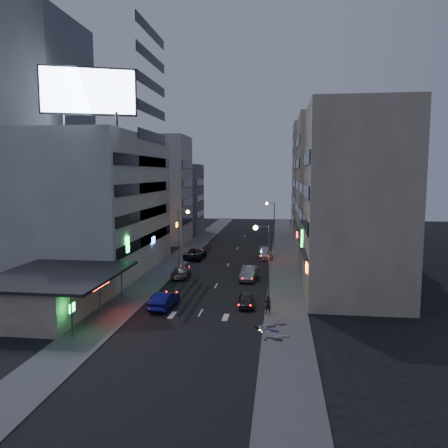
% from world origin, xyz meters
% --- Properties ---
extents(ground, '(180.00, 180.00, 0.00)m').
position_xyz_m(ground, '(0.00, 0.00, 0.00)').
color(ground, black).
rests_on(ground, ground).
extents(sidewalk_left, '(4.00, 120.00, 0.12)m').
position_xyz_m(sidewalk_left, '(-8.00, 30.00, 0.06)').
color(sidewalk_left, '#4C4C4F').
rests_on(sidewalk_left, ground).
extents(sidewalk_right, '(4.00, 120.00, 0.12)m').
position_xyz_m(sidewalk_right, '(8.00, 30.00, 0.06)').
color(sidewalk_right, '#4C4C4F').
rests_on(sidewalk_right, ground).
extents(food_court, '(11.00, 13.00, 3.88)m').
position_xyz_m(food_court, '(-13.90, 2.00, 1.98)').
color(food_court, beige).
rests_on(food_court, ground).
extents(white_building, '(14.00, 24.00, 18.00)m').
position_xyz_m(white_building, '(-17.00, 20.00, 9.00)').
color(white_building, silver).
rests_on(white_building, ground).
extents(grey_tower, '(10.00, 14.00, 34.00)m').
position_xyz_m(grey_tower, '(-26.00, 23.00, 17.00)').
color(grey_tower, gray).
rests_on(grey_tower, ground).
extents(shophouse_near, '(10.00, 11.00, 20.00)m').
position_xyz_m(shophouse_near, '(15.00, 10.50, 10.00)').
color(shophouse_near, beige).
rests_on(shophouse_near, ground).
extents(shophouse_mid, '(11.00, 12.00, 16.00)m').
position_xyz_m(shophouse_mid, '(15.50, 22.00, 8.00)').
color(shophouse_mid, gray).
rests_on(shophouse_mid, ground).
extents(shophouse_far, '(10.00, 14.00, 22.00)m').
position_xyz_m(shophouse_far, '(15.00, 35.00, 11.00)').
color(shophouse_far, beige).
rests_on(shophouse_far, ground).
extents(far_left_a, '(11.00, 10.00, 20.00)m').
position_xyz_m(far_left_a, '(-15.50, 45.00, 10.00)').
color(far_left_a, silver).
rests_on(far_left_a, ground).
extents(far_left_b, '(12.00, 10.00, 15.00)m').
position_xyz_m(far_left_b, '(-16.00, 58.00, 7.50)').
color(far_left_b, gray).
rests_on(far_left_b, ground).
extents(far_right_a, '(11.00, 12.00, 18.00)m').
position_xyz_m(far_right_a, '(15.50, 50.00, 9.00)').
color(far_right_a, gray).
rests_on(far_right_a, ground).
extents(far_right_b, '(12.00, 12.00, 24.00)m').
position_xyz_m(far_right_b, '(16.00, 64.00, 12.00)').
color(far_right_b, beige).
rests_on(far_right_b, ground).
extents(billboard, '(9.52, 3.75, 6.20)m').
position_xyz_m(billboard, '(-12.99, 9.97, 21.66)').
color(billboard, '#595B60').
rests_on(billboard, white_building).
extents(street_lamp_right_near, '(1.60, 0.44, 8.02)m').
position_xyz_m(street_lamp_right_near, '(5.90, 6.00, 5.36)').
color(street_lamp_right_near, '#595B60').
rests_on(street_lamp_right_near, sidewalk_right).
extents(street_lamp_left, '(1.60, 0.44, 8.02)m').
position_xyz_m(street_lamp_left, '(-5.90, 22.00, 5.36)').
color(street_lamp_left, '#595B60').
rests_on(street_lamp_left, sidewalk_left).
extents(street_lamp_right_far, '(1.60, 0.44, 8.02)m').
position_xyz_m(street_lamp_right_far, '(5.90, 40.00, 5.36)').
color(street_lamp_right_far, '#595B60').
rests_on(street_lamp_right_far, sidewalk_right).
extents(parked_car_right_near, '(1.84, 3.91, 1.29)m').
position_xyz_m(parked_car_right_near, '(4.13, 6.47, 0.65)').
color(parked_car_right_near, '#29292E').
rests_on(parked_car_right_near, ground).
extents(parked_car_right_mid, '(2.13, 5.07, 1.63)m').
position_xyz_m(parked_car_right_mid, '(3.58, 17.47, 0.81)').
color(parked_car_right_mid, '#94959B').
rests_on(parked_car_right_mid, ground).
extents(parked_car_left, '(2.91, 5.94, 1.62)m').
position_xyz_m(parked_car_left, '(-5.60, 29.94, 0.81)').
color(parked_car_left, '#28292E').
rests_on(parked_car_left, ground).
extents(parked_car_right_far, '(2.76, 5.54, 1.55)m').
position_xyz_m(parked_car_right_far, '(5.06, 31.59, 0.77)').
color(parked_car_right_far, '#AAADB3').
rests_on(parked_car_right_far, ground).
extents(road_car_blue, '(2.06, 4.97, 1.60)m').
position_xyz_m(road_car_blue, '(-3.75, 4.98, 0.80)').
color(road_car_blue, navy).
rests_on(road_car_blue, ground).
extents(road_car_silver, '(2.21, 4.99, 1.42)m').
position_xyz_m(road_car_silver, '(-5.00, 17.63, 0.71)').
color(road_car_silver, gray).
rests_on(road_car_silver, ground).
extents(person, '(0.70, 0.57, 1.67)m').
position_xyz_m(person, '(6.30, 4.29, 0.96)').
color(person, black).
rests_on(person, sidewalk_right).
extents(scooter_black_a, '(1.04, 2.09, 1.22)m').
position_xyz_m(scooter_black_a, '(7.68, -1.95, 0.73)').
color(scooter_black_a, black).
rests_on(scooter_black_a, sidewalk_right).
extents(scooter_silver_a, '(0.89, 1.77, 1.03)m').
position_xyz_m(scooter_silver_a, '(8.12, -1.06, 0.64)').
color(scooter_silver_a, '#A1A1A8').
rests_on(scooter_silver_a, sidewalk_right).
extents(scooter_blue, '(1.23, 1.97, 1.14)m').
position_xyz_m(scooter_blue, '(7.43, -0.15, 0.69)').
color(scooter_blue, navy).
rests_on(scooter_blue, sidewalk_right).
extents(scooter_black_b, '(1.18, 1.85, 1.07)m').
position_xyz_m(scooter_black_b, '(7.86, 1.72, 0.66)').
color(scooter_black_b, black).
rests_on(scooter_black_b, sidewalk_right).
extents(scooter_silver_b, '(1.37, 2.12, 1.23)m').
position_xyz_m(scooter_silver_b, '(6.83, 1.22, 0.74)').
color(scooter_silver_b, '#A2A5A9').
rests_on(scooter_silver_b, sidewalk_right).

